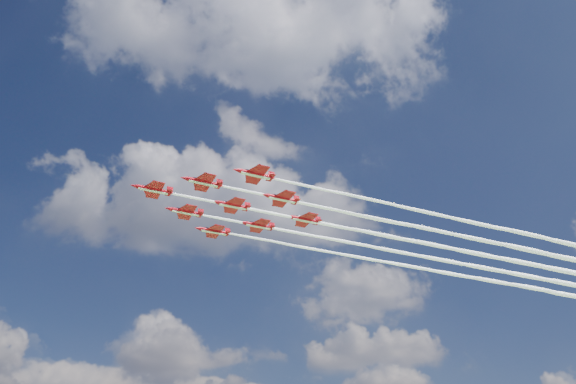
% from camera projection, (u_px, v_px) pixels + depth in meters
% --- Properties ---
extents(jet_lead, '(141.92, 64.32, 2.39)m').
position_uv_depth(jet_lead, '(424.00, 243.00, 153.30)').
color(jet_lead, '#AB0916').
extents(jet_row2_port, '(141.92, 64.32, 2.39)m').
position_uv_depth(jet_row2_port, '(470.00, 238.00, 150.39)').
color(jet_row2_port, '#AB0916').
extents(jet_row2_starb, '(141.92, 64.32, 2.39)m').
position_uv_depth(jet_row2_starb, '(435.00, 259.00, 162.79)').
color(jet_row2_starb, '#AB0916').
extents(jet_row3_port, '(141.92, 64.32, 2.39)m').
position_uv_depth(jet_row3_port, '(519.00, 233.00, 147.48)').
color(jet_row3_port, '#AB0916').
extents(jet_row3_centre, '(141.92, 64.32, 2.39)m').
position_uv_depth(jet_row3_centre, '(479.00, 254.00, 159.88)').
color(jet_row3_centre, '#AB0916').
extents(jet_row3_starb, '(141.92, 64.32, 2.39)m').
position_uv_depth(jet_row3_starb, '(445.00, 273.00, 172.28)').
color(jet_row3_starb, '#AB0916').
extents(jet_row4_port, '(141.92, 64.32, 2.39)m').
position_uv_depth(jet_row4_port, '(525.00, 249.00, 156.96)').
color(jet_row4_port, '#AB0916').
extents(jet_row4_starb, '(141.92, 64.32, 2.39)m').
position_uv_depth(jet_row4_starb, '(487.00, 269.00, 169.37)').
color(jet_row4_starb, '#AB0916').
extents(jet_tail, '(141.92, 64.32, 2.39)m').
position_uv_depth(jet_tail, '(531.00, 264.00, 166.45)').
color(jet_tail, '#AB0916').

